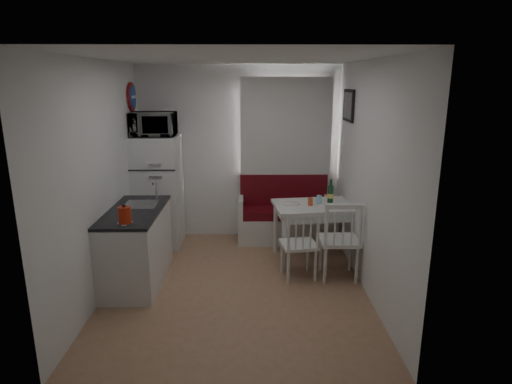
% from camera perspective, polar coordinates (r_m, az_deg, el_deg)
% --- Properties ---
extents(floor, '(3.00, 3.50, 0.02)m').
position_cam_1_polar(floor, '(5.24, -2.60, -12.31)').
color(floor, '#9E7654').
rests_on(floor, ground).
extents(ceiling, '(3.00, 3.50, 0.02)m').
position_cam_1_polar(ceiling, '(4.67, -2.98, 17.42)').
color(ceiling, white).
rests_on(ceiling, wall_back).
extents(wall_back, '(3.00, 0.02, 2.60)m').
position_cam_1_polar(wall_back, '(6.50, -2.26, 5.16)').
color(wall_back, white).
rests_on(wall_back, floor).
extents(wall_front, '(3.00, 0.02, 2.60)m').
position_cam_1_polar(wall_front, '(3.11, -3.85, -5.60)').
color(wall_front, white).
rests_on(wall_front, floor).
extents(wall_left, '(0.02, 3.50, 2.60)m').
position_cam_1_polar(wall_left, '(5.07, -19.99, 1.53)').
color(wall_left, white).
rests_on(wall_left, floor).
extents(wall_right, '(0.02, 3.50, 2.60)m').
position_cam_1_polar(wall_right, '(4.97, 14.80, 1.69)').
color(wall_right, white).
rests_on(wall_right, floor).
extents(window, '(1.22, 0.06, 1.47)m').
position_cam_1_polar(window, '(6.45, 3.99, 7.97)').
color(window, white).
rests_on(window, wall_back).
extents(curtain, '(1.35, 0.02, 1.50)m').
position_cam_1_polar(curtain, '(6.37, 4.05, 8.34)').
color(curtain, silver).
rests_on(curtain, wall_back).
extents(kitchen_counter, '(0.62, 1.32, 1.16)m').
position_cam_1_polar(kitchen_counter, '(5.36, -15.61, -6.86)').
color(kitchen_counter, white).
rests_on(kitchen_counter, floor).
extents(wall_sign, '(0.03, 0.40, 0.40)m').
position_cam_1_polar(wall_sign, '(6.33, -16.14, 12.09)').
color(wall_sign, navy).
rests_on(wall_sign, wall_left).
extents(picture_frame, '(0.04, 0.52, 0.42)m').
position_cam_1_polar(picture_frame, '(5.92, 12.22, 11.21)').
color(picture_frame, black).
rests_on(picture_frame, wall_right).
extents(bench, '(1.39, 0.53, 0.99)m').
position_cam_1_polar(bench, '(6.52, 3.75, -3.62)').
color(bench, white).
rests_on(bench, floor).
extents(dining_table, '(1.11, 0.84, 0.77)m').
position_cam_1_polar(dining_table, '(5.77, 7.63, -2.48)').
color(dining_table, white).
rests_on(dining_table, floor).
extents(chair_left, '(0.48, 0.46, 0.48)m').
position_cam_1_polar(chair_left, '(5.16, 5.87, -6.10)').
color(chair_left, white).
rests_on(chair_left, floor).
extents(chair_right, '(0.47, 0.45, 0.54)m').
position_cam_1_polar(chair_right, '(5.21, 11.31, -5.35)').
color(chair_right, white).
rests_on(chair_right, floor).
extents(fridge, '(0.65, 0.65, 1.61)m').
position_cam_1_polar(fridge, '(6.41, -12.91, 0.14)').
color(fridge, white).
rests_on(fridge, floor).
extents(microwave, '(0.60, 0.41, 0.33)m').
position_cam_1_polar(microwave, '(6.19, -13.52, 8.78)').
color(microwave, white).
rests_on(microwave, fridge).
extents(kettle, '(0.16, 0.16, 0.22)m').
position_cam_1_polar(kettle, '(4.68, -17.11, -2.96)').
color(kettle, '#B0250E').
rests_on(kettle, kitchen_counter).
extents(wine_bottle, '(0.08, 0.08, 0.32)m').
position_cam_1_polar(wine_bottle, '(5.84, 9.92, 0.15)').
color(wine_bottle, '#164725').
rests_on(wine_bottle, dining_table).
extents(drinking_glass_orange, '(0.06, 0.06, 0.11)m').
position_cam_1_polar(drinking_glass_orange, '(5.68, 7.25, -1.29)').
color(drinking_glass_orange, '#E35625').
rests_on(drinking_glass_orange, dining_table).
extents(drinking_glass_blue, '(0.07, 0.07, 0.11)m').
position_cam_1_polar(drinking_glass_blue, '(5.79, 8.39, -0.99)').
color(drinking_glass_blue, '#91D7F7').
rests_on(drinking_glass_blue, dining_table).
extents(plate, '(0.23, 0.23, 0.02)m').
position_cam_1_polar(plate, '(5.73, 4.67, -1.53)').
color(plate, white).
rests_on(plate, dining_table).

